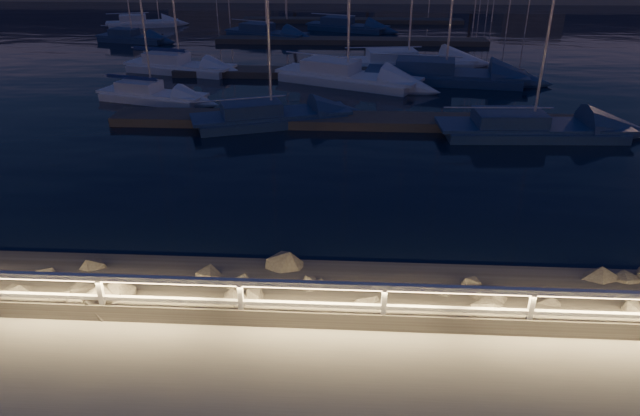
# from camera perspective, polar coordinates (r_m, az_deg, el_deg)

# --- Properties ---
(ground) EXTENTS (400.00, 400.00, 0.00)m
(ground) POSITION_cam_1_polar(r_m,az_deg,el_deg) (12.37, 1.55, -11.58)
(ground) COLOR #A39F93
(ground) RESTS_ON ground
(harbor_water) EXTENTS (400.00, 440.00, 0.60)m
(harbor_water) POSITION_cam_1_polar(r_m,az_deg,el_deg) (41.91, 3.01, 14.09)
(harbor_water) COLOR black
(harbor_water) RESTS_ON ground
(guard_rail) EXTENTS (44.11, 0.12, 1.06)m
(guard_rail) POSITION_cam_1_polar(r_m,az_deg,el_deg) (11.92, 1.26, -8.62)
(guard_rail) COLOR white
(guard_rail) RESTS_ON ground
(riprap) EXTENTS (40.32, 3.05, 1.44)m
(riprap) POSITION_cam_1_polar(r_m,az_deg,el_deg) (13.94, 16.56, -8.90)
(riprap) COLOR slate
(riprap) RESTS_ON ground
(floating_docks) EXTENTS (22.00, 36.00, 0.40)m
(floating_docks) POSITION_cam_1_polar(r_m,az_deg,el_deg) (43.06, 3.04, 15.17)
(floating_docks) COLOR #595149
(floating_docks) RESTS_ON ground
(sailboat_a) EXTENTS (6.22, 3.29, 10.27)m
(sailboat_a) POSITION_cam_1_polar(r_m,az_deg,el_deg) (32.27, -16.66, 10.90)
(sailboat_a) COLOR silver
(sailboat_a) RESTS_ON ground
(sailboat_b) EXTENTS (7.62, 4.46, 12.56)m
(sailboat_b) POSITION_cam_1_polar(r_m,az_deg,el_deg) (27.07, -5.29, 9.19)
(sailboat_b) COLOR navy
(sailboat_b) RESTS_ON ground
(sailboat_c) EXTENTS (9.77, 4.20, 16.07)m
(sailboat_c) POSITION_cam_1_polar(r_m,az_deg,el_deg) (35.97, 12.00, 12.99)
(sailboat_c) COLOR navy
(sailboat_c) RESTS_ON ground
(sailboat_e) EXTENTS (7.49, 3.86, 12.36)m
(sailboat_e) POSITION_cam_1_polar(r_m,az_deg,el_deg) (38.90, -14.09, 13.68)
(sailboat_e) COLOR silver
(sailboat_e) RESTS_ON ground
(sailboat_f) EXTENTS (8.91, 5.82, 14.86)m
(sailboat_f) POSITION_cam_1_polar(r_m,az_deg,el_deg) (34.82, 2.42, 13.10)
(sailboat_f) COLOR silver
(sailboat_f) RESTS_ON ground
(sailboat_h) EXTENTS (8.38, 2.90, 13.97)m
(sailboat_h) POSITION_cam_1_polar(r_m,az_deg,el_deg) (26.97, 20.01, 7.65)
(sailboat_h) COLOR navy
(sailboat_h) RESTS_ON ground
(sailboat_i) EXTENTS (6.29, 3.14, 10.38)m
(sailboat_i) POSITION_cam_1_polar(r_m,az_deg,el_deg) (51.48, -18.38, 15.93)
(sailboat_i) COLOR navy
(sailboat_i) RESTS_ON ground
(sailboat_j) EXTENTS (7.58, 4.94, 12.64)m
(sailboat_j) POSITION_cam_1_polar(r_m,az_deg,el_deg) (51.39, -5.55, 17.07)
(sailboat_j) COLOR navy
(sailboat_j) RESTS_ON ground
(sailboat_l) EXTENTS (9.09, 3.81, 14.91)m
(sailboat_l) POSITION_cam_1_polar(r_m,az_deg,el_deg) (39.62, 8.44, 14.35)
(sailboat_l) COLOR silver
(sailboat_l) RESTS_ON ground
(sailboat_m) EXTENTS (6.91, 3.95, 11.44)m
(sailboat_m) POSITION_cam_1_polar(r_m,az_deg,el_deg) (59.80, -17.49, 17.29)
(sailboat_m) COLOR silver
(sailboat_m) RESTS_ON ground
(sailboat_n) EXTENTS (7.82, 4.77, 12.93)m
(sailboat_n) POSITION_cam_1_polar(r_m,az_deg,el_deg) (55.08, 2.54, 17.75)
(sailboat_n) COLOR navy
(sailboat_n) RESTS_ON ground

